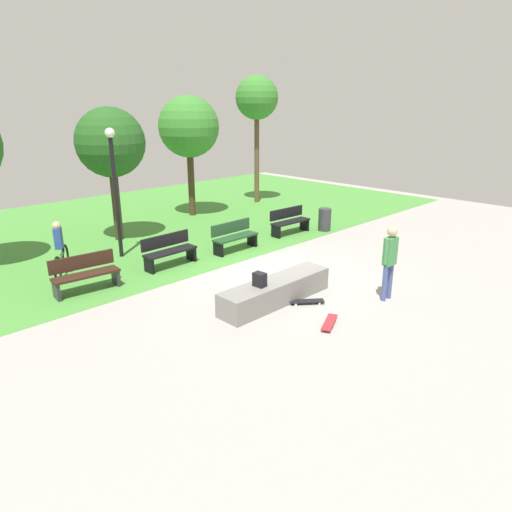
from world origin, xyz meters
The scene contains 17 objects.
ground_plane centered at (0.00, 0.00, 0.00)m, with size 28.00×28.00×0.00m, color #9E9993.
grass_lawn centered at (0.00, 7.72, 0.00)m, with size 26.60×12.56×0.01m, color #478C38.
concrete_ledge centered at (-1.17, -1.25, 0.28)m, with size 3.10×0.71×0.55m, color gray.
backpack_on_ledge centered at (-1.71, -1.25, 0.71)m, with size 0.28×0.20×0.32m, color black.
skater_performing_trick centered at (0.82, -2.99, 1.06)m, with size 0.43×0.24×1.80m.
skateboard_by_ledge centered at (-1.24, -2.87, 0.06)m, with size 0.81×0.52×0.08m.
skateboard_spare centered at (-0.73, -1.84, 0.06)m, with size 0.75×0.66×0.08m.
park_bench_near_lamppost centered at (-1.50, 2.62, 0.48)m, with size 1.61×0.52×0.91m.
park_bench_far_right centered at (-4.04, 2.51, 0.48)m, with size 1.64×0.62×0.91m.
park_bench_near_path centered at (3.55, 2.51, 0.48)m, with size 1.62×0.54×0.91m.
park_bench_far_left centered at (0.81, 2.41, 0.48)m, with size 1.61×0.50×0.91m.
tree_leaning_ash centered at (2.84, 7.28, 3.55)m, with size 2.40×2.40×4.78m.
tree_young_birch centered at (-1.16, 6.13, 3.22)m, with size 2.24×2.24×4.37m.
tree_slender_maple centered at (6.65, 7.31, 4.62)m, with size 1.90×1.90×5.65m.
lamp_post centered at (-2.05, 4.38, 2.34)m, with size 0.28×0.28×3.80m.
trash_bin centered at (4.80, 1.89, 0.41)m, with size 0.46×0.46×0.82m, color #333338.
cyclist_on_bicycle centered at (-3.98, 4.07, 0.63)m, with size 1.03×1.56×1.52m.
Camera 1 is at (-8.46, -8.00, 4.44)m, focal length 32.18 mm.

